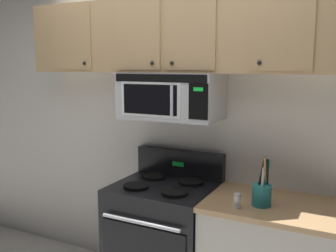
# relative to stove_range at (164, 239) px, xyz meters

# --- Properties ---
(back_wall) EXTENTS (5.20, 0.10, 2.70)m
(back_wall) POSITION_rel_stove_range_xyz_m (0.00, 0.37, 0.88)
(back_wall) COLOR silver
(back_wall) RESTS_ON ground_plane
(stove_range) EXTENTS (0.76, 0.69, 1.12)m
(stove_range) POSITION_rel_stove_range_xyz_m (0.00, 0.00, 0.00)
(stove_range) COLOR black
(stove_range) RESTS_ON ground_plane
(over_range_microwave) EXTENTS (0.76, 0.43, 0.35)m
(over_range_microwave) POSITION_rel_stove_range_xyz_m (-0.00, 0.12, 1.11)
(over_range_microwave) COLOR #B7BABF
(upper_cabinets) EXTENTS (2.50, 0.36, 0.55)m
(upper_cabinets) POSITION_rel_stove_range_xyz_m (-0.00, 0.15, 1.56)
(upper_cabinets) COLOR tan
(utensil_crock_teal) EXTENTS (0.12, 0.12, 0.33)m
(utensil_crock_teal) POSITION_rel_stove_range_xyz_m (0.76, -0.08, 0.52)
(utensil_crock_teal) COLOR teal
(utensil_crock_teal) RESTS_ON counter_segment
(salt_shaker) EXTENTS (0.05, 0.05, 0.10)m
(salt_shaker) POSITION_rel_stove_range_xyz_m (0.63, -0.20, 0.48)
(salt_shaker) COLOR white
(salt_shaker) RESTS_ON counter_segment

